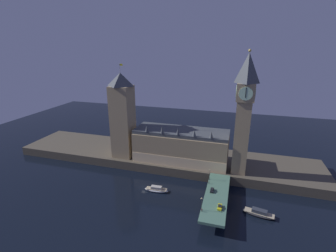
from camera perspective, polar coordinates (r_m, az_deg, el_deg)
name	(u,v)px	position (r m, az deg, el deg)	size (l,w,h in m)	color
ground_plane	(144,188)	(152.80, -5.75, -14.31)	(400.00, 400.00, 0.00)	black
embankment	(163,157)	(183.46, -1.18, -7.29)	(220.00, 42.00, 6.09)	#4C4438
parliament_hall	(181,145)	(167.71, 3.09, -4.55)	(63.18, 23.18, 26.61)	tan
clock_tower	(244,112)	(149.10, 17.33, 3.25)	(10.54, 10.65, 74.43)	tan
victoria_tower	(123,116)	(172.18, -10.59, 2.37)	(14.10, 14.10, 65.34)	tan
bridge	(216,198)	(137.37, 11.23, -16.19)	(12.02, 46.00, 6.80)	#4C7560
car_northbound_lead	(212,190)	(138.58, 10.29, -14.56)	(1.92, 4.20, 1.54)	black
car_southbound_lead	(220,207)	(127.02, 12.03, -18.06)	(2.06, 4.62, 1.49)	yellow
pedestrian_near_rail	(202,210)	(123.33, 7.94, -18.91)	(0.38, 0.38, 1.75)	black
pedestrian_far_rail	(209,182)	(144.85, 9.57, -12.90)	(0.38, 0.38, 1.61)	black
street_lamp_near	(202,202)	(122.26, 7.90, -17.30)	(1.34, 0.60, 6.94)	#2D3333
street_lamp_far	(210,173)	(147.21, 9.72, -10.86)	(1.34, 0.60, 6.75)	#2D3333
boat_upstream	(156,189)	(148.96, -2.74, -14.62)	(14.37, 5.16, 3.23)	white
boat_downstream	(259,213)	(138.70, 20.59, -18.63)	(16.93, 7.78, 3.52)	#28282D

